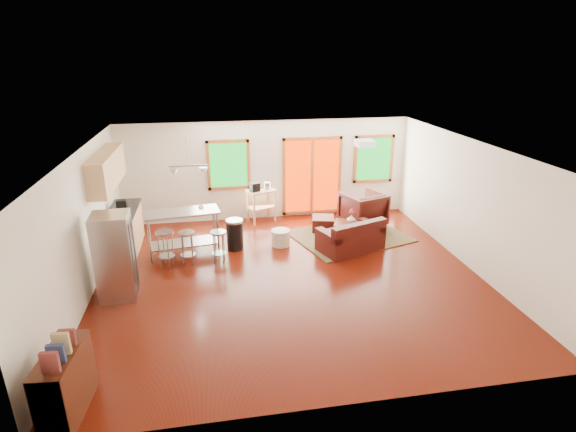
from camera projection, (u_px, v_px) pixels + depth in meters
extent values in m
cube|color=#390A03|center=(291.00, 278.00, 8.98)|extent=(7.50, 7.00, 0.02)
cube|color=white|center=(291.00, 148.00, 8.06)|extent=(7.50, 7.00, 0.02)
cube|color=white|center=(267.00, 170.00, 11.76)|extent=(7.50, 0.02, 2.60)
cube|color=white|center=(81.00, 229.00, 7.92)|extent=(0.02, 7.00, 2.60)
cube|color=white|center=(472.00, 205.00, 9.12)|extent=(0.02, 7.00, 2.60)
cube|color=white|center=(343.00, 319.00, 5.28)|extent=(7.50, 0.02, 2.60)
cube|color=#0D6117|center=(228.00, 165.00, 11.48)|extent=(0.94, 0.02, 1.14)
cube|color=#A15223|center=(227.00, 141.00, 11.27)|extent=(1.10, 0.05, 0.08)
cube|color=#A15223|center=(230.00, 188.00, 11.70)|extent=(1.10, 0.05, 0.08)
cube|color=#A15223|center=(208.00, 166.00, 11.40)|extent=(0.08, 0.05, 1.30)
cube|color=#A15223|center=(248.00, 164.00, 11.56)|extent=(0.08, 0.05, 1.30)
cube|color=#C72800|center=(312.00, 176.00, 11.98)|extent=(1.44, 0.02, 1.94)
cube|color=#A15223|center=(313.00, 138.00, 11.62)|extent=(1.60, 0.05, 0.08)
cube|color=#A15223|center=(311.00, 212.00, 12.33)|extent=(1.60, 0.05, 0.08)
cube|color=#A15223|center=(284.00, 177.00, 11.85)|extent=(0.08, 0.05, 2.10)
cube|color=#A15223|center=(339.00, 175.00, 12.10)|extent=(0.08, 0.05, 2.10)
cube|color=#A15223|center=(312.00, 176.00, 11.98)|extent=(0.08, 0.05, 1.94)
cube|color=#0D6117|center=(374.00, 159.00, 12.11)|extent=(0.94, 0.02, 1.14)
cube|color=#A15223|center=(375.00, 136.00, 11.90)|extent=(1.10, 0.05, 0.08)
cube|color=#A15223|center=(372.00, 181.00, 12.32)|extent=(1.10, 0.05, 0.08)
cube|color=#A15223|center=(356.00, 160.00, 12.03)|extent=(0.08, 0.05, 1.30)
cube|color=#A15223|center=(392.00, 158.00, 12.19)|extent=(0.08, 0.05, 1.30)
cube|color=#3C5334|center=(350.00, 236.00, 10.91)|extent=(3.04, 2.65, 0.03)
cube|color=black|center=(350.00, 242.00, 10.14)|extent=(1.59, 1.23, 0.39)
cube|color=black|center=(359.00, 231.00, 9.76)|extent=(1.38, 0.66, 0.35)
cube|color=black|center=(328.00, 236.00, 9.76)|extent=(0.45, 0.81, 0.15)
cube|color=black|center=(372.00, 226.00, 10.33)|extent=(0.45, 0.81, 0.15)
cube|color=black|center=(338.00, 234.00, 9.94)|extent=(0.72, 0.68, 0.11)
cube|color=black|center=(360.00, 228.00, 10.23)|extent=(0.72, 0.68, 0.11)
cube|color=#39160B|center=(354.00, 224.00, 10.75)|extent=(1.06, 0.86, 0.04)
cube|color=#39160B|center=(337.00, 233.00, 10.71)|extent=(0.07, 0.07, 0.33)
cube|color=#39160B|center=(369.00, 236.00, 10.55)|extent=(0.07, 0.07, 0.33)
cube|color=#39160B|center=(339.00, 227.00, 11.08)|extent=(0.07, 0.07, 0.33)
cube|color=#39160B|center=(370.00, 229.00, 10.92)|extent=(0.07, 0.07, 0.33)
imported|color=black|center=(363.00, 207.00, 11.45)|extent=(1.19, 1.15, 0.98)
cube|color=black|center=(323.00, 224.00, 11.23)|extent=(0.64, 0.64, 0.36)
cylinder|color=beige|center=(281.00, 238.00, 10.38)|extent=(0.57, 0.57, 0.37)
imported|color=silver|center=(351.00, 219.00, 10.64)|extent=(0.22, 0.23, 0.20)
sphere|color=#BA2B31|center=(353.00, 212.00, 10.61)|extent=(0.08, 0.08, 0.08)
sphere|color=#BA2B31|center=(350.00, 212.00, 10.56)|extent=(0.08, 0.08, 0.08)
sphere|color=#BA2B31|center=(351.00, 210.00, 10.61)|extent=(0.08, 0.08, 0.08)
imported|color=maroon|center=(373.00, 216.00, 10.72)|extent=(0.20, 0.07, 0.27)
cube|color=tan|center=(122.00, 235.00, 9.83)|extent=(0.60, 2.20, 0.90)
cube|color=black|center=(119.00, 215.00, 9.67)|extent=(0.64, 2.24, 0.04)
cube|color=tan|center=(107.00, 169.00, 9.29)|extent=(0.36, 2.20, 0.70)
cylinder|color=#B7BABC|center=(114.00, 219.00, 9.17)|extent=(0.12, 0.12, 0.18)
cube|color=black|center=(122.00, 204.00, 9.99)|extent=(0.22, 0.18, 0.20)
cube|color=#B7BABC|center=(115.00, 257.00, 8.03)|extent=(0.67, 0.65, 1.60)
cube|color=gray|center=(133.00, 255.00, 8.09)|extent=(0.04, 0.59, 1.56)
cylinder|color=gray|center=(132.00, 253.00, 7.87)|extent=(0.02, 0.02, 1.07)
cylinder|color=gray|center=(134.00, 244.00, 8.22)|extent=(0.02, 0.02, 1.07)
cube|color=#B7BABC|center=(182.00, 212.00, 9.66)|extent=(1.66, 0.85, 0.04)
cube|color=gray|center=(184.00, 243.00, 9.91)|extent=(1.54, 0.75, 0.03)
cylinder|color=gray|center=(150.00, 242.00, 9.41)|extent=(0.05, 0.05, 0.96)
cylinder|color=gray|center=(218.00, 234.00, 9.83)|extent=(0.05, 0.05, 0.96)
cylinder|color=gray|center=(149.00, 234.00, 9.85)|extent=(0.05, 0.05, 0.96)
cylinder|color=gray|center=(214.00, 226.00, 10.26)|extent=(0.05, 0.05, 0.96)
imported|color=white|center=(201.00, 207.00, 9.90)|extent=(0.13, 0.11, 0.12)
cylinder|color=#B7BABC|center=(164.00, 232.00, 9.17)|extent=(0.49, 0.49, 0.04)
cylinder|color=gray|center=(173.00, 248.00, 9.38)|extent=(0.03, 0.03, 0.74)
cylinder|color=gray|center=(164.00, 248.00, 9.42)|extent=(0.03, 0.03, 0.74)
cylinder|color=gray|center=(159.00, 252.00, 9.24)|extent=(0.03, 0.03, 0.74)
cylinder|color=gray|center=(168.00, 252.00, 9.19)|extent=(0.03, 0.03, 0.74)
cylinder|color=gray|center=(167.00, 256.00, 9.35)|extent=(0.44, 0.44, 0.02)
cylinder|color=#B7BABC|center=(186.00, 233.00, 9.28)|extent=(0.36, 0.36, 0.04)
cylinder|color=gray|center=(193.00, 247.00, 9.51)|extent=(0.03, 0.03, 0.70)
cylinder|color=gray|center=(183.00, 248.00, 9.48)|extent=(0.03, 0.03, 0.70)
cylinder|color=gray|center=(183.00, 251.00, 9.31)|extent=(0.03, 0.03, 0.70)
cylinder|color=gray|center=(192.00, 251.00, 9.33)|extent=(0.03, 0.03, 0.70)
cylinder|color=gray|center=(188.00, 254.00, 9.45)|extent=(0.33, 0.33, 0.02)
cylinder|color=#B7BABC|center=(218.00, 232.00, 9.37)|extent=(0.39, 0.39, 0.04)
cylinder|color=gray|center=(224.00, 246.00, 9.58)|extent=(0.03, 0.03, 0.67)
cylinder|color=gray|center=(215.00, 246.00, 9.58)|extent=(0.03, 0.03, 0.67)
cylinder|color=gray|center=(214.00, 250.00, 9.41)|extent=(0.03, 0.03, 0.67)
cylinder|color=gray|center=(223.00, 250.00, 9.41)|extent=(0.03, 0.03, 0.67)
cylinder|color=gray|center=(219.00, 253.00, 9.54)|extent=(0.35, 0.35, 0.01)
cylinder|color=black|center=(235.00, 235.00, 10.15)|extent=(0.49, 0.49, 0.66)
cylinder|color=#B7BABC|center=(234.00, 221.00, 10.03)|extent=(0.51, 0.51, 0.05)
cube|color=tan|center=(261.00, 191.00, 11.60)|extent=(0.83, 0.69, 0.04)
cube|color=tan|center=(261.00, 207.00, 11.76)|extent=(0.78, 0.64, 0.03)
cube|color=tan|center=(254.00, 210.00, 11.45)|extent=(0.05, 0.05, 0.85)
cube|color=tan|center=(275.00, 206.00, 11.75)|extent=(0.05, 0.05, 0.85)
cube|color=tan|center=(248.00, 206.00, 11.75)|extent=(0.05, 0.05, 0.85)
cube|color=tan|center=(268.00, 202.00, 12.04)|extent=(0.05, 0.05, 0.85)
cube|color=black|center=(255.00, 187.00, 11.47)|extent=(0.28, 0.27, 0.22)
cylinder|color=#B7BABC|center=(267.00, 186.00, 11.65)|extent=(0.21, 0.21, 0.18)
cube|color=#39160B|center=(65.00, 383.00, 5.49)|extent=(0.48, 1.02, 0.88)
cube|color=maroon|center=(50.00, 362.00, 4.99)|extent=(0.20, 0.07, 0.26)
cube|color=navy|center=(56.00, 354.00, 5.15)|extent=(0.20, 0.07, 0.24)
cube|color=tan|center=(61.00, 343.00, 5.29)|extent=(0.20, 0.07, 0.29)
cube|color=maroon|center=(67.00, 337.00, 5.46)|extent=(0.20, 0.07, 0.22)
cube|color=white|center=(365.00, 143.00, 8.90)|extent=(0.35, 0.35, 0.12)
cylinder|color=gray|center=(187.00, 152.00, 9.25)|extent=(0.02, 0.02, 0.60)
cube|color=gray|center=(189.00, 166.00, 9.35)|extent=(0.80, 0.04, 0.03)
cone|color=#B7BABC|center=(174.00, 172.00, 9.35)|extent=(0.18, 0.18, 0.14)
cone|color=#B7BABC|center=(203.00, 171.00, 9.44)|extent=(0.18, 0.18, 0.14)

